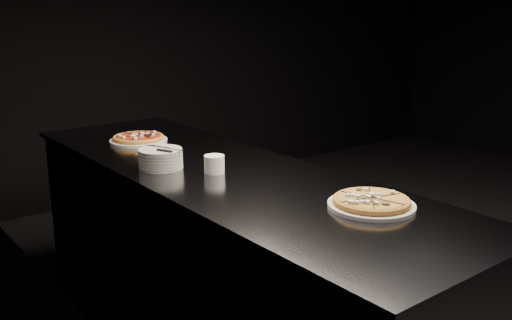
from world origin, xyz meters
TOP-DOWN VIEW (x-y plane):
  - floor at (0.00, 0.00)m, footprint 5.00×5.00m
  - wall_left at (-2.50, 0.00)m, footprint 0.02×5.00m
  - wall_back at (0.00, 2.50)m, footprint 5.00×0.02m
  - counter at (-2.13, 0.00)m, footprint 0.74×2.44m
  - pizza_mushroom at (-2.00, -0.71)m, footprint 0.33×0.33m
  - pizza_tomato at (-2.17, 0.68)m, footprint 0.32×0.32m
  - plate_stack at (-2.32, 0.17)m, footprint 0.18×0.18m
  - cutlery at (-2.31, 0.16)m, footprint 0.07×0.20m
  - ramekin at (-2.18, -0.03)m, footprint 0.08×0.08m

SIDE VIEW (x-z plane):
  - floor at x=0.00m, z-range 0.00..0.00m
  - counter at x=-2.13m, z-range 0.00..0.92m
  - pizza_tomato at x=-2.17m, z-range 0.92..0.95m
  - pizza_mushroom at x=-2.00m, z-range 0.92..0.96m
  - ramekin at x=-2.18m, z-range 0.92..1.00m
  - plate_stack at x=-2.32m, z-range 0.92..1.00m
  - cutlery at x=-2.31m, z-range 1.00..1.01m
  - wall_left at x=-2.50m, z-range 0.00..2.80m
  - wall_back at x=0.00m, z-range 0.00..2.80m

